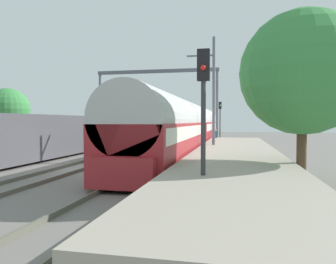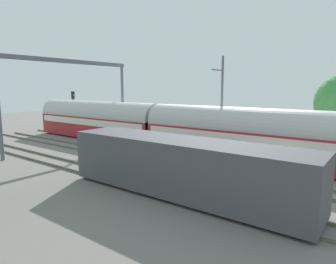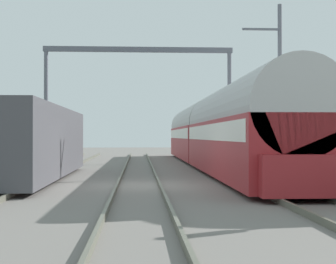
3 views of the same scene
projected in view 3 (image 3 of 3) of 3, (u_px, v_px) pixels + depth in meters
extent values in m
plane|color=slate|center=(139.00, 185.00, 18.30)|extent=(120.00, 120.00, 0.00)
cube|color=#5D5D4F|center=(35.00, 184.00, 18.10)|extent=(0.08, 60.00, 0.16)
cube|color=#5D5D4F|center=(118.00, 183.00, 18.26)|extent=(0.08, 60.00, 0.16)
cube|color=#5D5D4F|center=(159.00, 183.00, 18.35)|extent=(0.08, 60.00, 0.16)
cube|color=#5D5D4F|center=(240.00, 183.00, 18.51)|extent=(0.08, 60.00, 0.16)
cube|color=#5D5D4F|center=(280.00, 182.00, 18.59)|extent=(0.08, 60.00, 0.16)
cube|color=maroon|center=(243.00, 147.00, 21.60)|extent=(2.90, 16.00, 2.20)
cube|color=silver|center=(243.00, 132.00, 21.60)|extent=(2.93, 15.36, 0.64)
cylinder|color=#B6B6B6|center=(243.00, 116.00, 21.61)|extent=(2.84, 16.00, 2.84)
cube|color=maroon|center=(198.00, 142.00, 37.92)|extent=(2.90, 16.00, 2.20)
cube|color=silver|center=(198.00, 134.00, 37.93)|extent=(2.93, 15.36, 0.64)
cylinder|color=#B6B6B6|center=(198.00, 125.00, 37.93)|extent=(2.84, 16.00, 2.84)
cube|color=maroon|center=(307.00, 176.00, 13.36)|extent=(2.40, 0.50, 1.10)
cube|color=#47474C|center=(30.00, 142.00, 20.72)|extent=(2.80, 13.00, 2.70)
cube|color=black|center=(30.00, 174.00, 20.71)|extent=(2.52, 11.96, 0.10)
cylinder|color=#2E2E2E|center=(236.00, 156.00, 33.80)|extent=(0.21, 0.21, 0.85)
cube|color=#285684|center=(236.00, 145.00, 33.80)|extent=(0.31, 0.44, 0.64)
sphere|color=tan|center=(236.00, 138.00, 33.81)|extent=(0.24, 0.24, 0.24)
cylinder|color=#2D2D33|center=(211.00, 133.00, 44.70)|extent=(0.14, 0.14, 4.02)
cube|color=black|center=(211.00, 104.00, 44.72)|extent=(0.36, 0.20, 0.90)
sphere|color=#19D133|center=(211.00, 104.00, 44.60)|extent=(0.16, 0.16, 0.16)
cylinder|color=slate|center=(46.00, 106.00, 35.50)|extent=(0.28, 0.28, 7.50)
cylinder|color=slate|center=(229.00, 107.00, 36.21)|extent=(0.28, 0.28, 7.50)
cube|color=slate|center=(139.00, 50.00, 35.88)|extent=(13.00, 0.24, 0.36)
cylinder|color=slate|center=(280.00, 88.00, 24.77)|extent=(0.20, 0.20, 8.00)
cube|color=slate|center=(261.00, 29.00, 24.74)|extent=(1.80, 0.10, 0.10)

